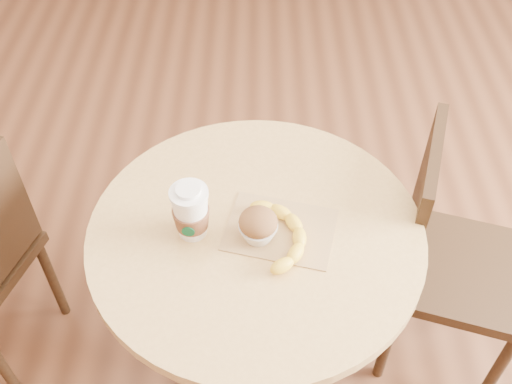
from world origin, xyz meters
TOP-DOWN VIEW (x-y plane):
  - cafe_table at (0.08, 0.03)m, footprint 0.76×0.76m
  - chair_right at (0.61, 0.18)m, footprint 0.46×0.46m
  - kraft_bag at (0.14, 0.03)m, footprint 0.28×0.23m
  - coffee_cup at (-0.06, 0.03)m, footprint 0.08×0.09m
  - muffin at (0.09, 0.01)m, footprint 0.09×0.09m
  - banana at (0.14, 0.00)m, footprint 0.17×0.24m

SIDE VIEW (x-z plane):
  - chair_right at x=0.61m, z-range 0.04..0.88m
  - cafe_table at x=0.08m, z-range 0.18..0.93m
  - kraft_bag at x=0.14m, z-range 0.75..0.75m
  - banana at x=0.14m, z-range 0.75..0.78m
  - muffin at x=0.09m, z-range 0.75..0.83m
  - coffee_cup at x=-0.06m, z-range 0.74..0.88m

